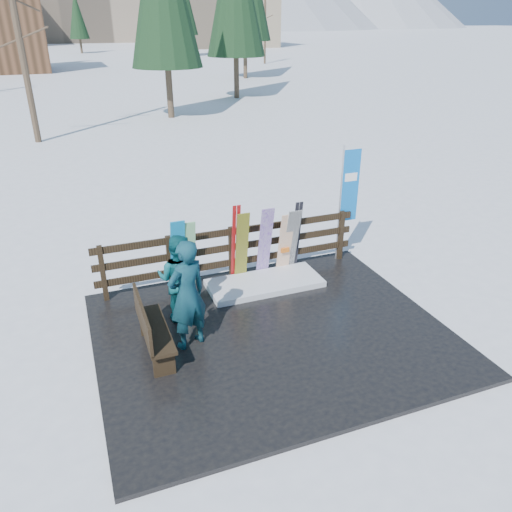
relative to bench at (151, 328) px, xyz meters
name	(u,v)px	position (x,y,z in m)	size (l,w,h in m)	color
ground	(272,335)	(2.07, -0.10, -0.60)	(700.00, 700.00, 0.00)	white
deck	(272,334)	(2.07, -0.10, -0.56)	(6.00, 5.00, 0.08)	black
fence	(231,249)	(2.07, 2.10, 0.14)	(5.60, 0.10, 1.15)	black
snow_patch	(265,283)	(2.58, 1.50, -0.46)	(2.34, 1.00, 0.12)	white
bench	(151,328)	(0.00, 0.00, 0.00)	(0.40, 1.50, 0.97)	black
snowboard_0	(178,256)	(0.90, 1.88, 0.29)	(0.28, 0.03, 1.64)	#0E8AC7
snowboard_1	(188,256)	(1.10, 1.88, 0.25)	(0.30, 0.03, 1.55)	white
snowboard_2	(242,247)	(2.22, 1.88, 0.26)	(0.26, 0.03, 1.57)	gold
snowboard_3	(265,242)	(2.73, 1.88, 0.28)	(0.27, 0.03, 1.63)	silver
snowboard_4	(291,241)	(3.33, 1.88, 0.22)	(0.30, 0.03, 1.50)	black
snowboard_5	(285,244)	(3.19, 1.88, 0.18)	(0.29, 0.03, 1.42)	white
ski_pair_a	(236,243)	(2.11, 1.95, 0.34)	(0.16, 0.25, 1.70)	#AC1517
ski_pair_b	(296,236)	(3.48, 1.95, 0.28)	(0.17, 0.23, 1.60)	black
rental_flag	(348,190)	(4.78, 2.15, 1.09)	(0.45, 0.04, 2.60)	silver
person_front	(187,295)	(0.64, 0.05, 0.44)	(0.70, 0.46, 1.92)	#10504F
person_back	(179,278)	(0.69, 0.90, 0.31)	(0.81, 0.63, 1.66)	#0C5058
trees	(109,10)	(5.18, 48.24, 5.22)	(42.32, 68.69, 13.05)	#382B1E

